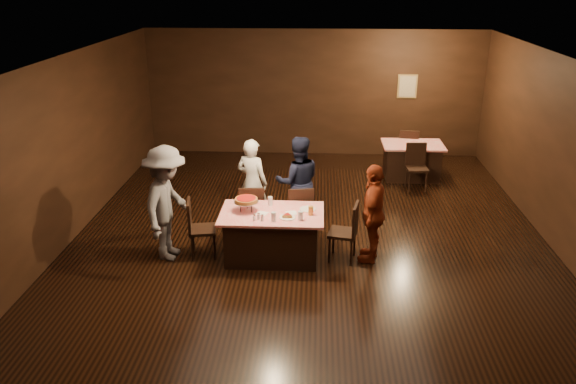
% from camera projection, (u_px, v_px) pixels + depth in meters
% --- Properties ---
extents(room, '(10.00, 10.04, 3.02)m').
position_uv_depth(room, '(311.00, 119.00, 8.57)').
color(room, black).
rests_on(room, ground).
extents(main_table, '(1.60, 1.00, 0.77)m').
position_uv_depth(main_table, '(272.00, 235.00, 8.80)').
color(main_table, red).
rests_on(main_table, ground).
extents(back_table, '(1.30, 0.90, 0.77)m').
position_uv_depth(back_table, '(412.00, 161.00, 12.22)').
color(back_table, red).
rests_on(back_table, ground).
extents(chair_far_left, '(0.46, 0.46, 0.95)m').
position_uv_depth(chair_far_left, '(252.00, 210.00, 9.48)').
color(chair_far_left, black).
rests_on(chair_far_left, ground).
extents(chair_far_right, '(0.49, 0.49, 0.95)m').
position_uv_depth(chair_far_right, '(299.00, 211.00, 9.44)').
color(chair_far_right, black).
rests_on(chair_far_right, ground).
extents(chair_end_left, '(0.49, 0.49, 0.95)m').
position_uv_depth(chair_end_left, '(203.00, 228.00, 8.82)').
color(chair_end_left, black).
rests_on(chair_end_left, ground).
extents(chair_end_right, '(0.50, 0.50, 0.95)m').
position_uv_depth(chair_end_right, '(343.00, 232.00, 8.71)').
color(chair_end_right, black).
rests_on(chair_end_right, ground).
extents(chair_back_near, '(0.45, 0.45, 0.95)m').
position_uv_depth(chair_back_near, '(417.00, 168.00, 11.53)').
color(chair_back_near, black).
rests_on(chair_back_near, ground).
extents(chair_back_far, '(0.47, 0.47, 0.95)m').
position_uv_depth(chair_back_far, '(408.00, 149.00, 12.74)').
color(chair_back_far, black).
rests_on(chair_back_far, ground).
extents(diner_white_jacket, '(0.67, 0.57, 1.58)m').
position_uv_depth(diner_white_jacket, '(252.00, 182.00, 9.84)').
color(diner_white_jacket, white).
rests_on(diner_white_jacket, ground).
extents(diner_navy_hoodie, '(0.89, 0.75, 1.64)m').
position_uv_depth(diner_navy_hoodie, '(298.00, 182.00, 9.77)').
color(diner_navy_hoodie, black).
rests_on(diner_navy_hoodie, ground).
extents(diner_grey_knit, '(0.83, 1.26, 1.83)m').
position_uv_depth(diner_grey_knit, '(167.00, 203.00, 8.63)').
color(diner_grey_knit, slate).
rests_on(diner_grey_knit, ground).
extents(diner_red_shirt, '(0.59, 0.99, 1.58)m').
position_uv_depth(diner_red_shirt, '(373.00, 213.00, 8.60)').
color(diner_red_shirt, maroon).
rests_on(diner_red_shirt, ground).
extents(pizza_stand, '(0.38, 0.38, 0.22)m').
position_uv_depth(pizza_stand, '(246.00, 200.00, 8.66)').
color(pizza_stand, black).
rests_on(pizza_stand, main_table).
extents(plate_with_slice, '(0.25, 0.25, 0.06)m').
position_uv_depth(plate_with_slice, '(287.00, 216.00, 8.47)').
color(plate_with_slice, white).
rests_on(plate_with_slice, main_table).
extents(plate_empty, '(0.25, 0.25, 0.01)m').
position_uv_depth(plate_empty, '(308.00, 209.00, 8.77)').
color(plate_empty, white).
rests_on(plate_empty, main_table).
extents(glass_front_left, '(0.08, 0.08, 0.14)m').
position_uv_depth(glass_front_left, '(274.00, 217.00, 8.35)').
color(glass_front_left, silver).
rests_on(glass_front_left, main_table).
extents(glass_front_right, '(0.08, 0.08, 0.14)m').
position_uv_depth(glass_front_right, '(300.00, 216.00, 8.38)').
color(glass_front_right, silver).
rests_on(glass_front_right, main_table).
extents(glass_amber, '(0.08, 0.08, 0.14)m').
position_uv_depth(glass_amber, '(311.00, 211.00, 8.56)').
color(glass_amber, '#BF7F26').
rests_on(glass_amber, main_table).
extents(glass_back, '(0.08, 0.08, 0.14)m').
position_uv_depth(glass_back, '(270.00, 201.00, 8.91)').
color(glass_back, silver).
rests_on(glass_back, main_table).
extents(condiments, '(0.17, 0.10, 0.09)m').
position_uv_depth(condiments, '(258.00, 217.00, 8.39)').
color(condiments, silver).
rests_on(condiments, main_table).
extents(napkin_center, '(0.19, 0.19, 0.01)m').
position_uv_depth(napkin_center, '(291.00, 213.00, 8.64)').
color(napkin_center, white).
rests_on(napkin_center, main_table).
extents(napkin_left, '(0.21, 0.21, 0.01)m').
position_uv_depth(napkin_left, '(262.00, 214.00, 8.62)').
color(napkin_left, white).
rests_on(napkin_left, main_table).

